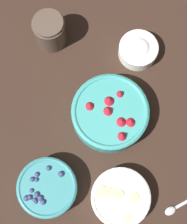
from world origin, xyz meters
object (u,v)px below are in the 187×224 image
object	(u,v)px
jar_chocolate	(50,32)
bowl_cream	(138,49)
bowl_strawberries	(110,113)
bowl_bananas	(120,198)
bowl_blueberries	(47,188)

from	to	relation	value
jar_chocolate	bowl_cream	bearing A→B (deg)	77.91
bowl_strawberries	bowl_bananas	xyz separation A→B (m)	(0.23, 0.02, -0.01)
bowl_bananas	jar_chocolate	bearing A→B (deg)	-158.88
bowl_blueberries	bowl_cream	xyz separation A→B (m)	(-0.40, 0.27, -0.01)
bowl_strawberries	bowl_blueberries	distance (m)	0.27
bowl_strawberries	jar_chocolate	xyz separation A→B (m)	(-0.25, -0.17, 0.01)
bowl_strawberries	bowl_blueberries	xyz separation A→B (m)	(0.20, -0.18, -0.00)
bowl_cream	jar_chocolate	bearing A→B (deg)	-102.09
jar_chocolate	bowl_blueberries	bearing A→B (deg)	-1.24
bowl_blueberries	jar_chocolate	bearing A→B (deg)	178.76
jar_chocolate	bowl_bananas	bearing A→B (deg)	21.12
bowl_blueberries	bowl_cream	bearing A→B (deg)	145.72
jar_chocolate	bowl_strawberries	bearing A→B (deg)	33.80
bowl_bananas	bowl_blueberries	bearing A→B (deg)	-99.08
bowl_strawberries	bowl_cream	size ratio (longest dim) A/B	1.86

